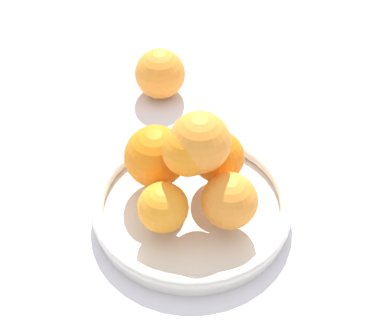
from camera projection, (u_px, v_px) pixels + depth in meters
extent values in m
plane|color=silver|center=(192.00, 215.00, 0.87)|extent=(4.00, 4.00, 0.00)
cylinder|color=silver|center=(192.00, 211.00, 0.86)|extent=(0.26, 0.26, 0.02)
torus|color=silver|center=(192.00, 203.00, 0.85)|extent=(0.27, 0.27, 0.02)
sphere|color=orange|center=(155.00, 156.00, 0.84)|extent=(0.08, 0.08, 0.08)
sphere|color=orange|center=(163.00, 208.00, 0.79)|extent=(0.06, 0.06, 0.06)
sphere|color=orange|center=(229.00, 201.00, 0.80)|extent=(0.07, 0.07, 0.07)
sphere|color=orange|center=(218.00, 157.00, 0.85)|extent=(0.07, 0.07, 0.07)
sphere|color=orange|center=(187.00, 150.00, 0.78)|extent=(0.06, 0.06, 0.06)
sphere|color=orange|center=(201.00, 144.00, 0.78)|extent=(0.08, 0.08, 0.08)
sphere|color=orange|center=(160.00, 74.00, 1.02)|extent=(0.08, 0.08, 0.08)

